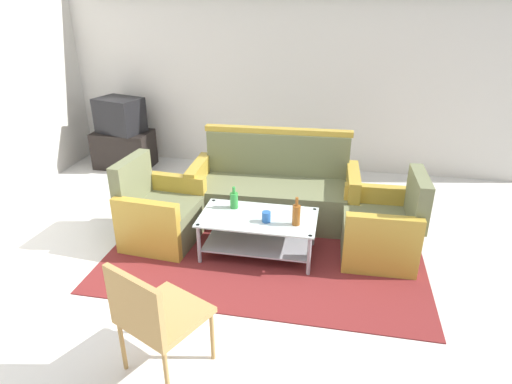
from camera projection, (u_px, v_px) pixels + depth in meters
The scene contains 13 objects.
ground_plane at pixel (250, 290), 3.76m from camera, with size 14.00×14.00×0.00m, color silver.
wall_back at pixel (296, 62), 5.87m from camera, with size 6.52×0.19×2.80m.
rug at pixel (267, 247), 4.38m from camera, with size 3.01×2.11×0.01m, color maroon.
couch at pixel (274, 192), 4.85m from camera, with size 1.82×0.80×0.96m.
armchair_left at pixel (160, 214), 4.42m from camera, with size 0.75×0.81×0.85m.
armchair_right at pixel (382, 229), 4.14m from camera, with size 0.72×0.78×0.85m.
coffee_table at pixel (258, 230), 4.17m from camera, with size 1.10×0.60×0.40m.
bottle_brown at pixel (296, 214), 3.93m from camera, with size 0.07×0.07×0.27m.
bottle_green at pixel (234, 200), 4.25m from camera, with size 0.08×0.08×0.22m.
cup at pixel (266, 217), 4.00m from camera, with size 0.08×0.08×0.10m, color #2659A5.
tv_stand at pixel (124, 149), 6.35m from camera, with size 0.80×0.50×0.52m, color black.
television at pixel (120, 115), 6.14m from camera, with size 0.70×0.59×0.48m.
wicker_chair at pixel (153, 313), 2.75m from camera, with size 0.64×0.64×0.84m.
Camera 1 is at (0.64, -3.00, 2.33)m, focal length 30.71 mm.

